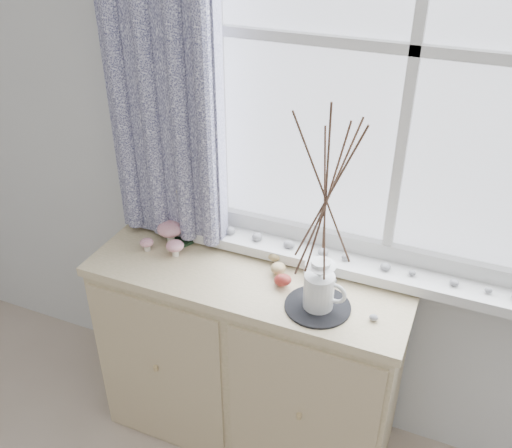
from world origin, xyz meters
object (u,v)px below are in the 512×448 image
object	(u,v)px
toadstool_cluster	(169,235)
twig_pitcher	(326,192)
sideboard	(249,358)
botanical_book	(163,207)

from	to	relation	value
toadstool_cluster	twig_pitcher	xyz separation A→B (m)	(0.65, -0.12, 0.39)
sideboard	botanical_book	world-z (taller)	botanical_book
sideboard	botanical_book	distance (m)	0.70
botanical_book	twig_pitcher	world-z (taller)	twig_pitcher
botanical_book	toadstool_cluster	bearing A→B (deg)	-25.78
sideboard	twig_pitcher	xyz separation A→B (m)	(0.29, -0.08, 0.87)
twig_pitcher	toadstool_cluster	bearing A→B (deg)	174.47
toadstool_cluster	sideboard	bearing A→B (deg)	-6.64
botanical_book	toadstool_cluster	xyz separation A→B (m)	(0.07, -0.08, -0.07)
botanical_book	twig_pitcher	bearing A→B (deg)	8.60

